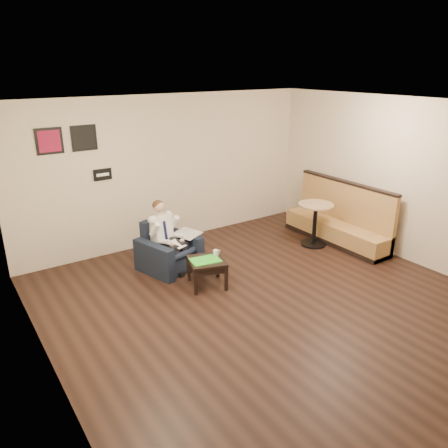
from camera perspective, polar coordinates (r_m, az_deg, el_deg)
ground at (r=6.55m, az=5.84°, el=-10.13°), size 6.00×6.00×0.00m
wall_back at (r=8.39m, az=-7.12°, el=6.98°), size 6.00×0.02×2.80m
wall_left at (r=4.73m, az=-22.76°, el=-5.13°), size 0.02×6.00×2.80m
wall_right at (r=8.18m, az=22.65°, el=5.22°), size 0.02×6.00×2.80m
ceiling at (r=5.68m, az=6.86°, el=15.04°), size 6.00×6.00×0.02m
seating_sign at (r=7.86m, az=-15.58°, el=6.24°), size 0.32×0.02×0.20m
art_print_left at (r=7.53m, az=-21.86°, el=10.02°), size 0.42×0.03×0.42m
art_print_right at (r=7.66m, az=-17.82°, el=10.65°), size 0.42×0.03×0.42m
armchair at (r=7.41m, az=-7.19°, el=-2.89°), size 1.05×1.05×0.82m
seated_man at (r=7.28m, az=-6.66°, el=-2.01°), size 0.73×0.92×1.12m
lap_papers at (r=7.24m, az=-6.16°, el=-2.61°), size 0.27×0.32×0.01m
newspaper at (r=7.51m, az=-4.87°, el=-1.25°), size 0.48×0.54×0.01m
side_table at (r=6.88m, az=-2.23°, el=-6.36°), size 0.68×0.68×0.44m
green_folder at (r=6.76m, az=-2.46°, el=-4.74°), size 0.49×0.39×0.01m
coffee_mug at (r=6.91m, az=-1.07°, el=-3.76°), size 0.10×0.10×0.09m
smartphone at (r=6.93m, az=-2.18°, el=-4.08°), size 0.15×0.13×0.01m
banquette at (r=8.70m, az=14.58°, el=1.37°), size 0.54×2.28×1.17m
cafe_table at (r=8.50m, az=11.75°, el=-0.07°), size 0.73×0.73×0.82m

